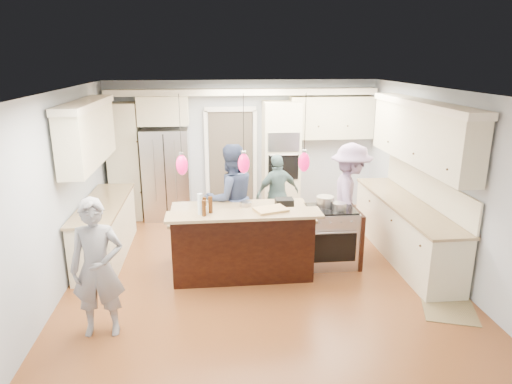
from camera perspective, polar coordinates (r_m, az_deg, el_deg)
ground_plane at (r=7.07m, az=0.30°, el=-9.78°), size 6.00×6.00×0.00m
room_shell at (r=6.48m, az=0.32°, el=4.80°), size 5.54×6.04×2.72m
refrigerator at (r=9.26m, az=-11.08°, el=2.24°), size 0.90×0.70×1.80m
oven_column at (r=9.30m, az=3.13°, el=4.18°), size 0.72×0.69×2.30m
back_upper_cabinets at (r=9.18m, az=-6.25°, el=7.25°), size 5.30×0.61×2.54m
right_counter_run at (r=7.60m, az=18.70°, el=-0.25°), size 0.64×3.10×2.51m
left_cabinets at (r=7.61m, az=-19.01°, el=-0.26°), size 0.64×2.30×2.51m
kitchen_island at (r=6.92m, az=-1.81°, el=-6.01°), size 2.10×1.46×1.12m
island_range at (r=7.23m, az=9.40°, el=-5.46°), size 0.82×0.71×0.92m
pendant_lights at (r=5.96m, az=-1.54°, el=3.62°), size 1.75×0.15×1.03m
person_bar_end at (r=5.55m, az=-19.20°, el=-9.01°), size 0.61×0.40×1.66m
person_far_left at (r=7.50m, az=-3.19°, el=-0.80°), size 1.06×0.94×1.81m
person_far_right at (r=8.35m, az=2.71°, el=-0.23°), size 0.93×0.62×1.46m
person_range_side at (r=7.70m, az=11.65°, el=-0.68°), size 0.89×1.28×1.81m
floor_rug at (r=6.67m, az=22.81°, el=-12.86°), size 0.92×1.10×0.01m
water_bottle at (r=6.09m, az=-7.00°, el=-1.50°), size 0.08×0.08×0.29m
beer_bottle_a at (r=6.16m, az=-6.47°, el=-1.62°), size 0.06×0.06×0.21m
beer_bottle_b at (r=6.03m, az=-6.53°, el=-2.03°), size 0.07×0.07×0.22m
beer_bottle_c at (r=6.14m, az=-5.71°, el=-1.60°), size 0.07×0.07×0.23m
drink_can at (r=6.09m, az=-6.40°, el=-2.32°), size 0.07×0.07×0.11m
cutting_board at (r=6.22m, az=1.86°, el=-2.21°), size 0.50×0.42×0.03m
pot_large at (r=7.11m, az=8.64°, el=-1.17°), size 0.27×0.27×0.16m
pot_small at (r=7.00m, az=10.36°, el=-1.75°), size 0.21×0.21×0.10m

